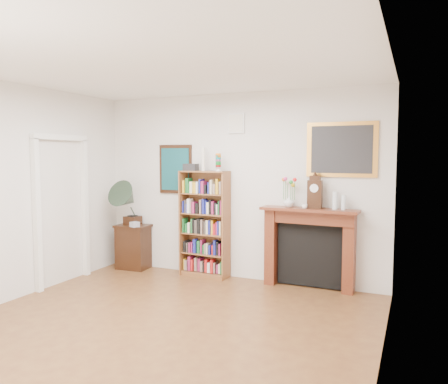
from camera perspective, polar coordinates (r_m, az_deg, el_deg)
name	(u,v)px	position (r m, az deg, el deg)	size (l,w,h in m)	color
room	(142,203)	(4.42, -10.70, -1.41)	(4.51, 5.01, 2.81)	#57301A
door_casing	(62,197)	(6.75, -20.38, -0.68)	(0.08, 1.02, 2.17)	white
teal_poster	(175,169)	(7.05, -6.35, 2.98)	(0.58, 0.04, 0.78)	black
small_picture	(236,123)	(6.60, 1.59, 8.96)	(0.26, 0.04, 0.30)	white
gilt_painting	(341,150)	(6.17, 15.09, 5.38)	(0.95, 0.04, 0.75)	#C38432
bookshelf	(204,218)	(6.72, -2.58, -3.40)	(0.77, 0.32, 1.88)	brown
side_cabinet	(133,247)	(7.43, -11.76, -7.01)	(0.53, 0.39, 0.73)	black
fireplace	(309,241)	(6.28, 11.09, -6.30)	(1.36, 0.37, 1.14)	#501C12
gramophone	(128,200)	(7.26, -12.48, -1.02)	(0.47, 0.58, 0.75)	black
cd_stack	(135,224)	(7.14, -11.59, -4.18)	(0.12, 0.12, 0.08)	silver
mantel_clock	(315,193)	(6.12, 11.78, -0.09)	(0.20, 0.12, 0.45)	black
flower_vase	(289,201)	(6.24, 8.48, -1.21)	(0.16, 0.16, 0.16)	silver
teacup	(305,206)	(6.10, 10.49, -1.86)	(0.08, 0.08, 0.06)	white
bottle_left	(335,201)	(6.09, 14.30, -1.09)	(0.07, 0.07, 0.24)	silver
bottle_right	(344,202)	(6.06, 15.35, -1.33)	(0.06, 0.06, 0.20)	silver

